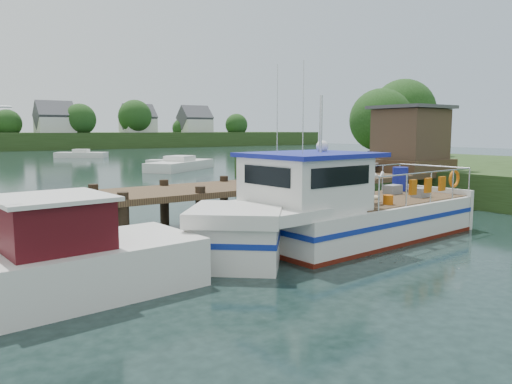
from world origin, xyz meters
TOP-DOWN VIEW (x-y plane):
  - ground_plane at (0.00, 0.00)m, footprint 160.00×160.00m
  - near_shore at (16.88, -0.73)m, footprint 16.00×30.00m
  - dock at (6.51, 0.01)m, footprint 16.60×3.00m
  - lobster_boat at (-0.25, -4.50)m, footprint 10.78×3.67m
  - work_boat at (-9.13, -4.77)m, footprint 8.25×2.98m
  - moored_far at (7.78, 47.34)m, footprint 6.09×5.29m
  - moored_b at (9.84, 26.80)m, footprint 4.22×4.26m
  - moored_c at (8.75, 22.94)m, footprint 7.77×6.45m

SIDE VIEW (x-z plane):
  - ground_plane at x=0.00m, z-range 0.00..0.00m
  - moored_b at x=9.84m, z-range -0.13..0.86m
  - moored_far at x=7.78m, z-range -0.13..0.90m
  - moored_c at x=8.75m, z-range -0.16..1.05m
  - work_boat at x=-9.13m, z-range -1.48..2.85m
  - lobster_boat at x=-0.25m, z-range -1.63..3.48m
  - near_shore at x=16.88m, z-range -1.83..5.93m
  - dock at x=6.51m, z-range -0.15..4.63m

